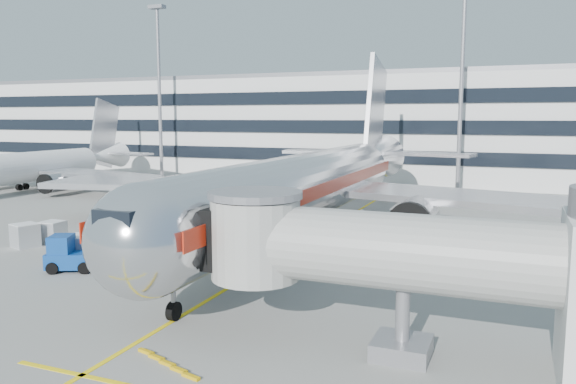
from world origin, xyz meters
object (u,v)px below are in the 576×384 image
at_px(belt_loader, 210,246).
at_px(cargo_container_right, 25,235).
at_px(main_jet, 315,183).
at_px(baggage_tug, 69,255).
at_px(ramp_worker, 73,250).
at_px(cargo_container_front, 83,250).
at_px(cargo_container_left, 53,232).

bearing_deg(belt_loader, cargo_container_right, -167.22).
height_order(main_jet, baggage_tug, main_jet).
bearing_deg(ramp_worker, main_jet, 32.90).
relative_size(cargo_container_front, ramp_worker, 1.09).
distance_m(cargo_container_front, ramp_worker, 0.56).
bearing_deg(cargo_container_right, cargo_container_left, 66.78).
xyz_separation_m(main_jet, cargo_container_right, (-18.25, -11.12, -3.37)).
xyz_separation_m(baggage_tug, ramp_worker, (-0.75, 1.16, 0.01)).
height_order(main_jet, cargo_container_right, main_jet).
bearing_deg(ramp_worker, cargo_container_front, 20.46).
bearing_deg(baggage_tug, cargo_container_right, 153.67).
xyz_separation_m(baggage_tug, cargo_container_left, (-6.77, 5.56, -0.14)).
relative_size(cargo_container_left, cargo_container_right, 0.79).
bearing_deg(belt_loader, ramp_worker, -139.92).
xyz_separation_m(cargo_container_left, cargo_container_right, (-0.78, -1.82, 0.04)).
bearing_deg(cargo_container_right, belt_loader, 12.78).
height_order(cargo_container_left, cargo_container_front, cargo_container_front).
distance_m(belt_loader, cargo_container_left, 12.78).
distance_m(baggage_tug, cargo_container_left, 8.76).
height_order(belt_loader, ramp_worker, belt_loader).
bearing_deg(ramp_worker, cargo_container_right, 142.05).
relative_size(cargo_container_right, ramp_worker, 1.06).
height_order(baggage_tug, cargo_container_right, baggage_tug).
height_order(main_jet, belt_loader, main_jet).
relative_size(main_jet, cargo_container_right, 24.86).
relative_size(cargo_container_left, ramp_worker, 0.84).
height_order(main_jet, cargo_container_left, main_jet).
bearing_deg(baggage_tug, ramp_worker, 122.93).
height_order(baggage_tug, ramp_worker, baggage_tug).
height_order(belt_loader, cargo_container_front, belt_loader).
xyz_separation_m(baggage_tug, cargo_container_front, (-0.31, 1.50, -0.01)).
bearing_deg(ramp_worker, belt_loader, 22.87).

